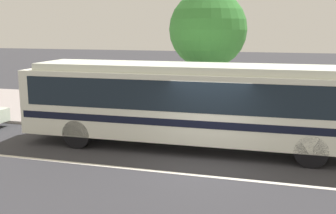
# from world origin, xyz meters

# --- Properties ---
(ground_plane) EXTENTS (120.00, 120.00, 0.00)m
(ground_plane) POSITION_xyz_m (0.00, 0.00, 0.00)
(ground_plane) COLOR #343439
(sidewalk_slab) EXTENTS (60.00, 8.00, 0.12)m
(sidewalk_slab) POSITION_xyz_m (0.00, 7.18, 0.06)
(sidewalk_slab) COLOR #9C918F
(sidewalk_slab) RESTS_ON ground_plane
(lane_stripe_center) EXTENTS (56.00, 0.16, 0.01)m
(lane_stripe_center) POSITION_xyz_m (0.00, -0.80, 0.00)
(lane_stripe_center) COLOR silver
(lane_stripe_center) RESTS_ON ground_plane
(transit_bus) EXTENTS (11.69, 2.68, 2.90)m
(transit_bus) POSITION_xyz_m (-0.92, 1.83, 1.69)
(transit_bus) COLOR white
(transit_bus) RESTS_ON ground_plane
(pedestrian_waiting_near_sign) EXTENTS (0.35, 0.35, 1.57)m
(pedestrian_waiting_near_sign) POSITION_xyz_m (-2.22, 5.09, 1.03)
(pedestrian_waiting_near_sign) COLOR navy
(pedestrian_waiting_near_sign) RESTS_ON sidewalk_slab
(street_tree_near_stop) EXTENTS (3.26, 3.26, 5.55)m
(street_tree_near_stop) POSITION_xyz_m (-1.04, 5.56, 4.02)
(street_tree_near_stop) COLOR brown
(street_tree_near_stop) RESTS_ON sidewalk_slab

